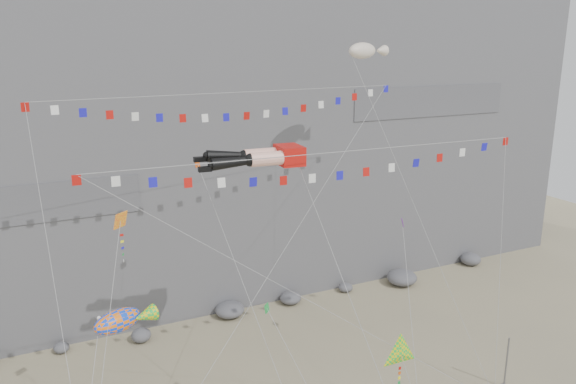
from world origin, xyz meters
The scene contains 13 objects.
cliff centered at (0.00, 32.00, 25.00)m, with size 80.00×28.00×50.00m, color slate.
talus_boulders centered at (0.00, 17.00, 0.60)m, with size 60.00×3.00×1.20m, color slate, non-canonical shape.
anchor_pole_right centered at (13.84, -1.47, 1.94)m, with size 0.12×0.12×3.87m, color slate.
legs_kite centered at (-2.08, 4.36, 16.88)m, with size 8.26×13.65×20.97m.
flag_banner_upper centered at (-1.29, 10.68, 20.22)m, with size 26.72×14.92×27.46m.
flag_banner_lower centered at (1.43, 2.59, 17.14)m, with size 28.32×5.53×20.73m.
harlequin_kite centered at (-10.92, 2.00, 14.74)m, with size 4.89×6.71×16.29m.
fish_windsock centered at (-11.39, 2.76, 8.88)m, with size 6.12×8.65×12.17m.
delta_kite centered at (4.32, -1.85, 5.30)m, with size 3.01×7.29×8.87m.
blimp_windsock centered at (9.28, 11.16, 22.94)m, with size 5.73×13.89×26.34m.
small_kite_a centered at (-4.61, 8.69, 15.29)m, with size 2.67×14.81×21.34m.
small_kite_b centered at (7.78, 3.14, 11.50)m, with size 5.41×10.12×15.76m.
small_kite_c centered at (-3.36, 0.63, 8.72)m, with size 3.43×7.39×11.44m.
Camera 1 is at (-14.99, -26.25, 23.50)m, focal length 35.00 mm.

